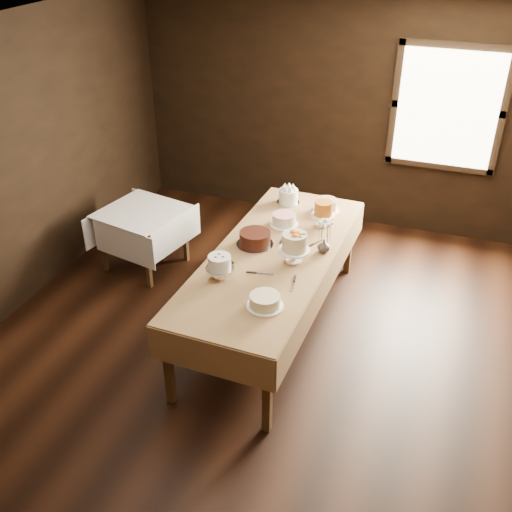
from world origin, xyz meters
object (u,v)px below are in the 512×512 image
object	(u,v)px
cake_speckled	(326,206)
flower_vase	(324,246)
cake_caramel	(323,215)
cake_server_a	(265,274)
cake_server_d	(319,242)
display_table	(273,260)
side_table	(142,217)
cake_chocolate	(255,239)
cake_flowers	(294,249)
cake_server_b	(293,287)
cake_lattice	(284,220)
cake_swirl	(220,268)
cake_cream	(265,301)
cake_server_e	(230,260)
cake_meringue	(288,197)
cake_server_c	(285,235)

from	to	relation	value
cake_speckled	flower_vase	xyz separation A→B (m)	(0.18, -0.82, -0.00)
cake_caramel	cake_server_a	distance (m)	1.07
cake_server_d	flower_vase	size ratio (longest dim) A/B	1.94
flower_vase	display_table	bearing A→B (deg)	-155.66
side_table	flower_vase	size ratio (longest dim) A/B	7.94
cake_chocolate	cake_flowers	size ratio (longest dim) A/B	1.41
cake_caramel	cake_server_b	distance (m)	1.15
cake_lattice	cake_chocolate	size ratio (longest dim) A/B	0.80
cake_swirl	flower_vase	xyz separation A→B (m)	(0.73, 0.73, -0.04)
cake_lattice	cake_chocolate	xyz separation A→B (m)	(-0.13, -0.48, 0.01)
cake_cream	cake_server_b	world-z (taller)	cake_cream
side_table	cake_lattice	bearing A→B (deg)	-0.89
cake_caramel	cake_swirl	distance (m)	1.36
cake_swirl	flower_vase	size ratio (longest dim) A/B	2.14
cake_cream	cake_server_e	bearing A→B (deg)	133.44
cake_chocolate	cake_lattice	bearing A→B (deg)	74.34
cake_lattice	cake_caramel	bearing A→B (deg)	17.44
side_table	cake_cream	size ratio (longest dim) A/B	3.08
cake_flowers	cake_swirl	size ratio (longest dim) A/B	1.11
cake_server_b	cake_server_e	xyz separation A→B (m)	(-0.66, 0.21, 0.00)
cake_cream	cake_server_b	size ratio (longest dim) A/B	1.33
cake_flowers	flower_vase	bearing A→B (deg)	51.00
cake_swirl	cake_lattice	bearing A→B (deg)	78.68
cake_lattice	cake_server_e	bearing A→B (deg)	-106.89
cake_speckled	cake_cream	world-z (taller)	cake_speckled
cake_server_a	cake_server_e	size ratio (longest dim) A/B	1.00
cake_lattice	cake_chocolate	bearing A→B (deg)	-105.66
side_table	cake_swirl	bearing A→B (deg)	-38.52
display_table	side_table	world-z (taller)	display_table
display_table	cake_lattice	world-z (taller)	cake_lattice
cake_server_a	display_table	bearing A→B (deg)	87.76
display_table	flower_vase	bearing A→B (deg)	24.34
cake_meringue	cake_server_c	world-z (taller)	cake_meringue
display_table	cake_server_c	xyz separation A→B (m)	(-0.00, 0.36, 0.07)
cake_flowers	cake_swirl	xyz separation A→B (m)	(-0.52, -0.48, -0.03)
cake_swirl	cake_server_e	xyz separation A→B (m)	(-0.03, 0.29, -0.10)
cake_server_c	cake_server_e	xyz separation A→B (m)	(-0.33, -0.61, 0.00)
cake_server_e	flower_vase	bearing A→B (deg)	71.83
cake_server_e	cake_swirl	bearing A→B (deg)	-43.36
side_table	cake_chocolate	distance (m)	1.62
display_table	cake_caramel	size ratio (longest dim) A/B	10.01
cake_cream	cake_lattice	bearing A→B (deg)	101.53
cake_speckled	cake_server_c	xyz separation A→B (m)	(-0.24, -0.65, -0.06)
flower_vase	cake_swirl	bearing A→B (deg)	-134.84
display_table	flower_vase	distance (m)	0.48
cake_flowers	cake_cream	xyz separation A→B (m)	(-0.02, -0.74, -0.08)
cake_caramel	cake_server_e	size ratio (longest dim) A/B	1.15
cake_flowers	cake_server_d	xyz separation A→B (m)	(0.12, 0.42, -0.12)
cake_meringue	cake_flowers	xyz separation A→B (m)	(0.41, -1.12, 0.05)
cake_server_a	cake_server_c	xyz separation A→B (m)	(-0.05, 0.72, 0.00)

